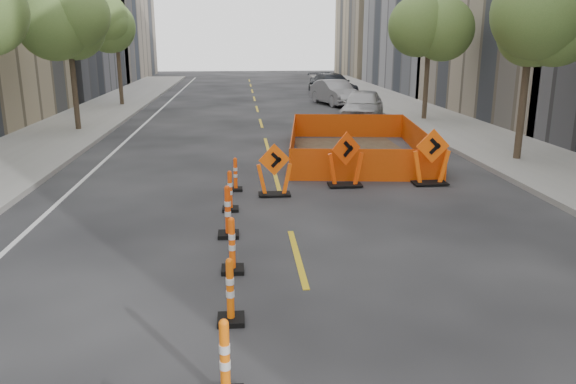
{
  "coord_description": "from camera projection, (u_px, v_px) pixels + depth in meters",
  "views": [
    {
      "loc": [
        -1.06,
        -6.15,
        4.11
      ],
      "look_at": [
        -0.12,
        4.8,
        1.1
      ],
      "focal_mm": 35.0,
      "sensor_mm": 36.0,
      "label": 1
    }
  ],
  "objects": [
    {
      "name": "ground_plane",
      "position": [
        330.0,
        376.0,
        7.08
      ],
      "size": [
        140.0,
        140.0,
        0.0
      ],
      "primitive_type": "plane",
      "color": "black"
    },
    {
      "name": "sidewalk_right",
      "position": [
        533.0,
        160.0,
        19.34
      ],
      "size": [
        4.0,
        90.0,
        0.15
      ],
      "primitive_type": "cube",
      "color": "gray",
      "rests_on": "ground"
    },
    {
      "name": "bld_right_e",
      "position": [
        399.0,
        3.0,
        62.69
      ],
      "size": [
        12.0,
        14.0,
        16.0
      ],
      "primitive_type": "cube",
      "color": "tan",
      "rests_on": "ground"
    },
    {
      "name": "tree_l_c",
      "position": [
        69.0,
        29.0,
        24.41
      ],
      "size": [
        2.8,
        2.8,
        5.95
      ],
      "color": "#382B1E",
      "rests_on": "ground"
    },
    {
      "name": "tree_l_d",
      "position": [
        116.0,
        32.0,
        34.02
      ],
      "size": [
        2.8,
        2.8,
        5.95
      ],
      "color": "#382B1E",
      "rests_on": "ground"
    },
    {
      "name": "tree_r_b",
      "position": [
        531.0,
        25.0,
        18.11
      ],
      "size": [
        2.8,
        2.8,
        5.95
      ],
      "color": "#382B1E",
      "rests_on": "ground"
    },
    {
      "name": "tree_r_c",
      "position": [
        430.0,
        30.0,
        27.72
      ],
      "size": [
        2.8,
        2.8,
        5.95
      ],
      "color": "#382B1E",
      "rests_on": "ground"
    },
    {
      "name": "channelizer_2",
      "position": [
        225.0,
        361.0,
        6.45
      ],
      "size": [
        0.42,
        0.42,
        1.06
      ],
      "primitive_type": null,
      "color": "orange",
      "rests_on": "ground"
    },
    {
      "name": "channelizer_3",
      "position": [
        230.0,
        291.0,
        8.28
      ],
      "size": [
        0.41,
        0.41,
        1.03
      ],
      "primitive_type": null,
      "color": "#E45A09",
      "rests_on": "ground"
    },
    {
      "name": "channelizer_4",
      "position": [
        232.0,
        245.0,
        10.1
      ],
      "size": [
        0.41,
        0.41,
        1.04
      ],
      "primitive_type": null,
      "color": "#FE550A",
      "rests_on": "ground"
    },
    {
      "name": "channelizer_5",
      "position": [
        228.0,
        211.0,
        11.91
      ],
      "size": [
        0.45,
        0.45,
        1.13
      ],
      "primitive_type": null,
      "color": "#DB3E09",
      "rests_on": "ground"
    },
    {
      "name": "channelizer_6",
      "position": [
        230.0,
        191.0,
        13.75
      ],
      "size": [
        0.4,
        0.4,
        1.01
      ],
      "primitive_type": null,
      "color": "#E24409",
      "rests_on": "ground"
    },
    {
      "name": "channelizer_7",
      "position": [
        235.0,
        174.0,
        15.6
      ],
      "size": [
        0.37,
        0.37,
        0.94
      ],
      "primitive_type": null,
      "color": "#EC4609",
      "rests_on": "ground"
    },
    {
      "name": "chevron_sign_left",
      "position": [
        274.0,
        170.0,
        15.02
      ],
      "size": [
        1.05,
        0.76,
        1.43
      ],
      "primitive_type": null,
      "rotation": [
        0.0,
        0.0,
        0.21
      ],
      "color": "#FF5A0A",
      "rests_on": "ground"
    },
    {
      "name": "chevron_sign_center",
      "position": [
        346.0,
        159.0,
        15.93
      ],
      "size": [
        1.23,
        1.02,
        1.6
      ],
      "primitive_type": null,
      "rotation": [
        0.0,
        0.0,
        0.42
      ],
      "color": "#E64209",
      "rests_on": "ground"
    },
    {
      "name": "chevron_sign_right",
      "position": [
        432.0,
        157.0,
        16.12
      ],
      "size": [
        1.13,
        0.71,
        1.65
      ],
      "primitive_type": null,
      "rotation": [
        0.0,
        0.0,
        0.05
      ],
      "color": "#FF570A",
      "rests_on": "ground"
    },
    {
      "name": "safety_fence",
      "position": [
        356.0,
        142.0,
        20.38
      ],
      "size": [
        5.5,
        8.33,
        0.98
      ],
      "primitive_type": null,
      "rotation": [
        0.0,
        0.0,
        -0.12
      ],
      "color": "#FE4D0D",
      "rests_on": "ground"
    },
    {
      "name": "parked_car_near",
      "position": [
        362.0,
        106.0,
        28.48
      ],
      "size": [
        3.31,
        5.2,
        1.65
      ],
      "primitive_type": "imported",
      "rotation": [
        0.0,
        0.0,
        -0.31
      ],
      "color": "#B0B0B2",
      "rests_on": "ground"
    },
    {
      "name": "parked_car_mid",
      "position": [
        335.0,
        92.0,
        35.96
      ],
      "size": [
        2.81,
        5.0,
        1.56
      ],
      "primitive_type": "imported",
      "rotation": [
        0.0,
        0.0,
        0.26
      ],
      "color": "gray",
      "rests_on": "ground"
    },
    {
      "name": "parked_car_far",
      "position": [
        332.0,
        85.0,
        41.56
      ],
      "size": [
        3.51,
        5.98,
        1.63
      ],
      "primitive_type": "imported",
      "rotation": [
        0.0,
        0.0,
        0.23
      ],
      "color": "black",
      "rests_on": "ground"
    }
  ]
}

